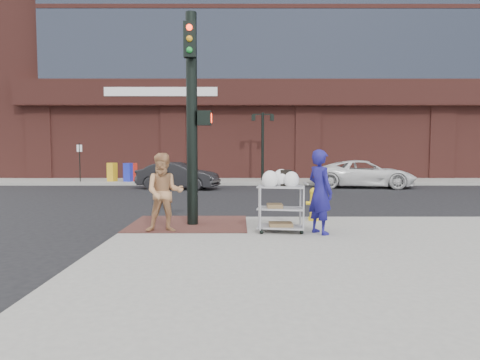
{
  "coord_description": "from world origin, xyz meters",
  "views": [
    {
      "loc": [
        0.63,
        -9.4,
        1.94
      ],
      "look_at": [
        0.64,
        0.47,
        1.25
      ],
      "focal_mm": 32.0,
      "sensor_mm": 36.0,
      "label": 1
    }
  ],
  "objects_px": {
    "lamp_post": "(263,139)",
    "traffic_signal_pole": "(193,112)",
    "minivan_white": "(364,174)",
    "utility_cart": "(281,204)",
    "pedestrian_tan": "(164,193)",
    "fire_hydrant": "(314,204)",
    "sedan_dark": "(178,176)",
    "woman_blue": "(320,192)"
  },
  "relations": [
    {
      "from": "traffic_signal_pole",
      "to": "utility_cart",
      "type": "relative_size",
      "value": 3.65
    },
    {
      "from": "woman_blue",
      "to": "utility_cart",
      "type": "xyz_separation_m",
      "value": [
        -0.82,
        0.15,
        -0.28
      ]
    },
    {
      "from": "woman_blue",
      "to": "sedan_dark",
      "type": "relative_size",
      "value": 0.45
    },
    {
      "from": "woman_blue",
      "to": "sedan_dark",
      "type": "xyz_separation_m",
      "value": [
        -4.8,
        12.22,
        -0.38
      ]
    },
    {
      "from": "lamp_post",
      "to": "utility_cart",
      "type": "xyz_separation_m",
      "value": [
        -0.47,
        -16.18,
        -1.85
      ]
    },
    {
      "from": "minivan_white",
      "to": "utility_cart",
      "type": "xyz_separation_m",
      "value": [
        -5.6,
        -12.95,
        0.06
      ]
    },
    {
      "from": "lamp_post",
      "to": "pedestrian_tan",
      "type": "distance_m",
      "value": 16.48
    },
    {
      "from": "minivan_white",
      "to": "fire_hydrant",
      "type": "height_order",
      "value": "minivan_white"
    },
    {
      "from": "traffic_signal_pole",
      "to": "fire_hydrant",
      "type": "xyz_separation_m",
      "value": [
        3.0,
        0.62,
        -2.25
      ]
    },
    {
      "from": "woman_blue",
      "to": "sedan_dark",
      "type": "height_order",
      "value": "woman_blue"
    },
    {
      "from": "pedestrian_tan",
      "to": "fire_hydrant",
      "type": "bearing_deg",
      "value": 16.93
    },
    {
      "from": "lamp_post",
      "to": "traffic_signal_pole",
      "type": "distance_m",
      "value": 15.43
    },
    {
      "from": "pedestrian_tan",
      "to": "sedan_dark",
      "type": "height_order",
      "value": "pedestrian_tan"
    },
    {
      "from": "woman_blue",
      "to": "fire_hydrant",
      "type": "relative_size",
      "value": 2.15
    },
    {
      "from": "traffic_signal_pole",
      "to": "utility_cart",
      "type": "xyz_separation_m",
      "value": [
        2.01,
        -0.95,
        -2.06
      ]
    },
    {
      "from": "lamp_post",
      "to": "traffic_signal_pole",
      "type": "xyz_separation_m",
      "value": [
        -2.48,
        -15.23,
        0.21
      ]
    },
    {
      "from": "minivan_white",
      "to": "utility_cart",
      "type": "height_order",
      "value": "utility_cart"
    },
    {
      "from": "minivan_white",
      "to": "woman_blue",
      "type": "bearing_deg",
      "value": 168.98
    },
    {
      "from": "traffic_signal_pole",
      "to": "sedan_dark",
      "type": "height_order",
      "value": "traffic_signal_pole"
    },
    {
      "from": "traffic_signal_pole",
      "to": "utility_cart",
      "type": "distance_m",
      "value": 3.03
    },
    {
      "from": "traffic_signal_pole",
      "to": "pedestrian_tan",
      "type": "relative_size",
      "value": 2.89
    },
    {
      "from": "utility_cart",
      "to": "fire_hydrant",
      "type": "height_order",
      "value": "utility_cart"
    },
    {
      "from": "lamp_post",
      "to": "sedan_dark",
      "type": "bearing_deg",
      "value": -137.21
    },
    {
      "from": "lamp_post",
      "to": "utility_cart",
      "type": "bearing_deg",
      "value": -91.67
    },
    {
      "from": "pedestrian_tan",
      "to": "sedan_dark",
      "type": "distance_m",
      "value": 12.09
    },
    {
      "from": "woman_blue",
      "to": "pedestrian_tan",
      "type": "xyz_separation_m",
      "value": [
        -3.36,
        0.21,
        -0.04
      ]
    },
    {
      "from": "minivan_white",
      "to": "lamp_post",
      "type": "bearing_deg",
      "value": 66.81
    },
    {
      "from": "lamp_post",
      "to": "traffic_signal_pole",
      "type": "bearing_deg",
      "value": -99.24
    },
    {
      "from": "lamp_post",
      "to": "minivan_white",
      "type": "xyz_separation_m",
      "value": [
        5.13,
        -3.23,
        -1.91
      ]
    },
    {
      "from": "traffic_signal_pole",
      "to": "sedan_dark",
      "type": "relative_size",
      "value": 1.23
    },
    {
      "from": "woman_blue",
      "to": "fire_hydrant",
      "type": "distance_m",
      "value": 1.8
    },
    {
      "from": "traffic_signal_pole",
      "to": "minivan_white",
      "type": "xyz_separation_m",
      "value": [
        7.6,
        12.0,
        -2.12
      ]
    },
    {
      "from": "traffic_signal_pole",
      "to": "fire_hydrant",
      "type": "bearing_deg",
      "value": 11.74
    },
    {
      "from": "utility_cart",
      "to": "sedan_dark",
      "type": "bearing_deg",
      "value": 108.23
    },
    {
      "from": "fire_hydrant",
      "to": "pedestrian_tan",
      "type": "bearing_deg",
      "value": -156.8
    },
    {
      "from": "utility_cart",
      "to": "fire_hydrant",
      "type": "xyz_separation_m",
      "value": [
        1.0,
        1.58,
        -0.19
      ]
    },
    {
      "from": "utility_cart",
      "to": "traffic_signal_pole",
      "type": "bearing_deg",
      "value": 154.63
    },
    {
      "from": "woman_blue",
      "to": "pedestrian_tan",
      "type": "bearing_deg",
      "value": 55.08
    },
    {
      "from": "traffic_signal_pole",
      "to": "pedestrian_tan",
      "type": "bearing_deg",
      "value": -120.96
    },
    {
      "from": "lamp_post",
      "to": "fire_hydrant",
      "type": "height_order",
      "value": "lamp_post"
    },
    {
      "from": "pedestrian_tan",
      "to": "fire_hydrant",
      "type": "xyz_separation_m",
      "value": [
        3.54,
        1.52,
        -0.44
      ]
    },
    {
      "from": "sedan_dark",
      "to": "lamp_post",
      "type": "bearing_deg",
      "value": -33.61
    }
  ]
}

